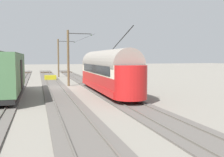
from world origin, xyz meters
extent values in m
plane|color=gray|center=(0.00, 0.00, 0.00)|extent=(220.00, 220.00, 0.00)
cube|color=#56514C|center=(-4.76, 0.00, 0.05)|extent=(2.80, 80.00, 0.10)
cube|color=#59544C|center=(-4.04, 0.00, 0.14)|extent=(0.07, 80.00, 0.08)
cube|color=#59544C|center=(-5.47, 0.00, 0.14)|extent=(0.07, 80.00, 0.08)
cube|color=#382819|center=(-4.76, -32.00, 0.11)|extent=(2.50, 0.24, 0.08)
cube|color=#382819|center=(-4.76, -31.35, 0.11)|extent=(2.50, 0.24, 0.08)
cube|color=#382819|center=(-4.76, -30.70, 0.11)|extent=(2.50, 0.24, 0.08)
cube|color=#382819|center=(-4.76, -30.05, 0.11)|extent=(2.50, 0.24, 0.08)
cube|color=#382819|center=(-4.76, -29.40, 0.11)|extent=(2.50, 0.24, 0.08)
cube|color=#56514C|center=(0.00, 0.00, 0.05)|extent=(2.80, 80.00, 0.10)
cube|color=#59544C|center=(0.72, 0.00, 0.14)|extent=(0.07, 80.00, 0.08)
cube|color=#59544C|center=(-0.72, 0.00, 0.14)|extent=(0.07, 80.00, 0.08)
cube|color=#382819|center=(0.00, -32.00, 0.11)|extent=(2.50, 0.24, 0.08)
cube|color=#382819|center=(0.00, -31.35, 0.11)|extent=(2.50, 0.24, 0.08)
cube|color=#382819|center=(0.00, -30.70, 0.11)|extent=(2.50, 0.24, 0.08)
cube|color=#382819|center=(0.00, -30.05, 0.11)|extent=(2.50, 0.24, 0.08)
cube|color=#382819|center=(0.00, -29.40, 0.11)|extent=(2.50, 0.24, 0.08)
cube|color=#56514C|center=(4.76, 0.00, 0.05)|extent=(2.80, 80.00, 0.10)
cube|color=#59544C|center=(5.47, 0.00, 0.14)|extent=(0.07, 80.00, 0.08)
cube|color=#59544C|center=(4.04, 0.00, 0.14)|extent=(0.07, 80.00, 0.08)
cube|color=#382819|center=(4.76, -32.00, 0.11)|extent=(2.50, 0.24, 0.08)
cube|color=#382819|center=(4.76, -31.35, 0.11)|extent=(2.50, 0.24, 0.08)
cube|color=#382819|center=(4.76, -30.70, 0.11)|extent=(2.50, 0.24, 0.08)
cube|color=#382819|center=(4.76, -30.05, 0.11)|extent=(2.50, 0.24, 0.08)
cube|color=#382819|center=(4.76, -29.40, 0.11)|extent=(2.50, 0.24, 0.08)
cube|color=red|center=(-4.76, 5.44, 0.71)|extent=(2.65, 13.23, 0.55)
cube|color=red|center=(-4.76, 5.44, 1.46)|extent=(2.55, 13.23, 0.95)
cube|color=beige|center=(-4.76, 5.44, 2.46)|extent=(2.55, 13.23, 1.05)
cylinder|color=gray|center=(-4.76, 5.44, 2.98)|extent=(2.65, 12.96, 2.65)
cylinder|color=red|center=(-4.76, -1.12, 1.70)|extent=(2.55, 2.55, 2.55)
cylinder|color=red|center=(-4.76, 12.01, 1.70)|extent=(2.55, 2.55, 2.55)
cube|color=black|center=(-4.76, -2.25, 2.72)|extent=(1.63, 0.08, 0.36)
cube|color=black|center=(-4.76, -2.29, 2.41)|extent=(1.73, 0.06, 0.80)
cube|color=black|center=(-6.05, 5.44, 2.46)|extent=(0.04, 11.11, 0.80)
cube|color=black|center=(-3.46, 5.44, 2.46)|extent=(0.04, 11.11, 0.80)
cylinder|color=silver|center=(-4.76, -2.38, 1.46)|extent=(0.24, 0.06, 0.24)
cube|color=gray|center=(-4.76, -2.32, 0.53)|extent=(1.94, 0.12, 0.20)
cylinder|color=black|center=(-4.76, 10.02, 5.08)|extent=(0.07, 5.20, 1.61)
cylinder|color=black|center=(-5.47, 1.21, 0.56)|extent=(0.10, 0.76, 0.76)
cylinder|color=black|center=(-4.04, 1.21, 0.56)|extent=(0.10, 0.76, 0.76)
cylinder|color=black|center=(-5.47, 9.68, 0.56)|extent=(0.10, 0.76, 0.76)
cylinder|color=black|center=(-4.04, 9.68, 0.56)|extent=(0.10, 0.76, 0.76)
cube|color=#477047|center=(4.76, 5.72, 2.33)|extent=(2.90, 11.98, 3.20)
cube|color=#332D28|center=(4.76, 5.72, 3.99)|extent=(0.70, 10.79, 0.08)
cube|color=black|center=(4.76, 5.72, 0.53)|extent=(2.70, 11.98, 0.36)
cube|color=black|center=(3.28, 5.72, 2.07)|extent=(0.06, 2.20, 2.56)
cylinder|color=black|center=(4.04, 1.53, 0.60)|extent=(0.10, 0.84, 0.84)
cylinder|color=black|center=(5.47, 1.53, 0.60)|extent=(0.10, 0.84, 0.84)
cylinder|color=black|center=(4.04, 9.92, 0.60)|extent=(0.10, 0.84, 0.84)
cylinder|color=brown|center=(-1.79, -17.17, 3.48)|extent=(0.28, 0.28, 6.96)
cylinder|color=#2D2D2D|center=(-3.27, -17.17, 6.56)|extent=(2.96, 0.10, 0.10)
sphere|color=#334733|center=(-4.76, -17.17, 6.41)|extent=(0.16, 0.16, 0.16)
cylinder|color=brown|center=(-1.79, -1.90, 3.48)|extent=(0.28, 0.28, 6.96)
cylinder|color=#2D2D2D|center=(-3.27, -1.90, 6.56)|extent=(2.96, 0.10, 0.10)
sphere|color=#334733|center=(-4.76, -1.90, 6.41)|extent=(0.16, 0.16, 0.16)
cylinder|color=black|center=(-4.76, -9.53, 6.41)|extent=(0.03, 19.27, 0.03)
cylinder|color=black|center=(-3.27, -17.17, 6.56)|extent=(2.96, 0.02, 0.02)
cylinder|color=black|center=(-6.45, -13.34, 0.55)|extent=(0.08, 0.08, 1.10)
cylinder|color=red|center=(-6.45, -13.34, 1.22)|extent=(0.30, 0.30, 0.03)
cylinder|color=#262626|center=(-6.27, -13.34, 0.35)|extent=(0.33, 0.04, 0.54)
cube|color=#B2A519|center=(0.00, -10.66, 0.40)|extent=(1.80, 0.60, 0.80)
camera|label=1|loc=(1.89, 29.41, 3.53)|focal=39.86mm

